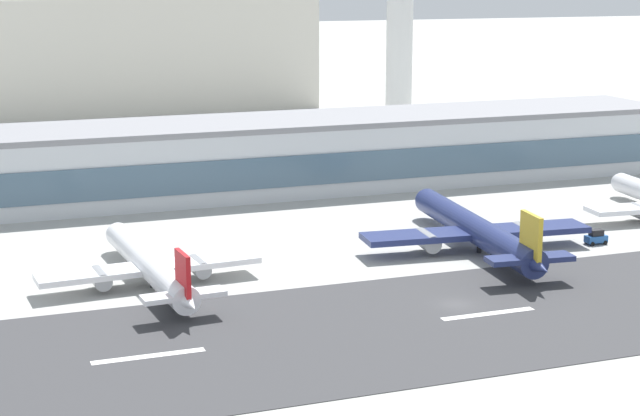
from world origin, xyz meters
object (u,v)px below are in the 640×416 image
(service_baggage_tug_1, at_px, (596,237))
(terminal_building, at_px, (215,158))
(airliner_red_tail_gate_1, at_px, (151,267))
(control_tower, at_px, (400,28))
(airliner_gold_tail_gate_2, at_px, (479,232))
(distant_hotel_block, at_px, (152,54))

(service_baggage_tug_1, bearing_deg, terminal_building, -50.91)
(airliner_red_tail_gate_1, distance_m, service_baggage_tug_1, 66.08)
(terminal_building, bearing_deg, control_tower, 39.50)
(airliner_gold_tail_gate_2, bearing_deg, service_baggage_tug_1, -90.80)
(control_tower, xyz_separation_m, airliner_red_tail_gate_1, (-79.84, -100.50, -23.85))
(control_tower, bearing_deg, airliner_gold_tail_gate_2, -107.95)
(control_tower, xyz_separation_m, distant_hotel_block, (-45.11, 74.06, -10.36))
(control_tower, relative_size, distant_hotel_block, 0.47)
(control_tower, relative_size, airliner_gold_tail_gate_2, 0.98)
(service_baggage_tug_1, bearing_deg, airliner_gold_tail_gate_2, -6.20)
(distant_hotel_block, height_order, service_baggage_tug_1, distant_hotel_block)
(airliner_red_tail_gate_1, bearing_deg, service_baggage_tug_1, -95.06)
(control_tower, xyz_separation_m, service_baggage_tug_1, (-13.79, -101.84, -25.39))
(terminal_building, xyz_separation_m, airliner_red_tail_gate_1, (-22.00, -52.83, -3.97))
(terminal_building, height_order, control_tower, control_tower)
(terminal_building, xyz_separation_m, control_tower, (57.84, 47.67, 19.87))
(control_tower, bearing_deg, service_baggage_tug_1, -97.71)
(distant_hotel_block, relative_size, airliner_gold_tail_gate_2, 2.09)
(terminal_building, bearing_deg, airliner_gold_tail_gate_2, -63.96)
(control_tower, height_order, service_baggage_tug_1, control_tower)
(control_tower, xyz_separation_m, airliner_gold_tail_gate_2, (-32.35, -99.83, -23.45))
(airliner_red_tail_gate_1, distance_m, airliner_gold_tail_gate_2, 47.50)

